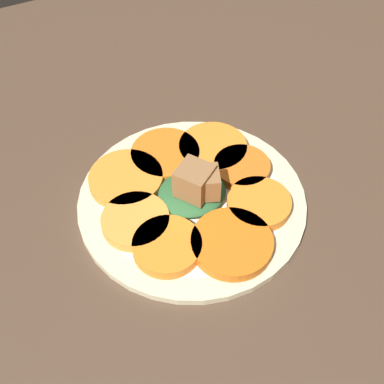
# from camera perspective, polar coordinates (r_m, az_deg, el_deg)

# --- Properties ---
(table_slab) EXTENTS (1.20, 1.20, 0.02)m
(table_slab) POSITION_cam_1_polar(r_m,az_deg,el_deg) (0.63, 0.00, -1.83)
(table_slab) COLOR #4C3828
(table_slab) RESTS_ON ground
(plate) EXTENTS (0.29, 0.29, 0.01)m
(plate) POSITION_cam_1_polar(r_m,az_deg,el_deg) (0.61, 0.00, -0.95)
(plate) COLOR beige
(plate) RESTS_ON table_slab
(carrot_slice_0) EXTENTS (0.08, 0.08, 0.01)m
(carrot_slice_0) POSITION_cam_1_polar(r_m,az_deg,el_deg) (0.56, -2.96, -6.41)
(carrot_slice_0) COLOR orange
(carrot_slice_0) RESTS_ON plate
(carrot_slice_1) EXTENTS (0.10, 0.10, 0.01)m
(carrot_slice_1) POSITION_cam_1_polar(r_m,az_deg,el_deg) (0.56, 4.74, -6.07)
(carrot_slice_1) COLOR orange
(carrot_slice_1) RESTS_ON plate
(carrot_slice_2) EXTENTS (0.08, 0.08, 0.01)m
(carrot_slice_2) POSITION_cam_1_polar(r_m,az_deg,el_deg) (0.60, 7.94, -1.36)
(carrot_slice_2) COLOR orange
(carrot_slice_2) RESTS_ON plate
(carrot_slice_3) EXTENTS (0.07, 0.07, 0.01)m
(carrot_slice_3) POSITION_cam_1_polar(r_m,az_deg,el_deg) (0.64, 5.92, 2.90)
(carrot_slice_3) COLOR orange
(carrot_slice_3) RESTS_ON plate
(carrot_slice_4) EXTENTS (0.09, 0.09, 0.01)m
(carrot_slice_4) POSITION_cam_1_polar(r_m,az_deg,el_deg) (0.66, 2.49, 5.20)
(carrot_slice_4) COLOR orange
(carrot_slice_4) RESTS_ON plate
(carrot_slice_5) EXTENTS (0.09, 0.09, 0.01)m
(carrot_slice_5) POSITION_cam_1_polar(r_m,az_deg,el_deg) (0.65, -3.36, 4.39)
(carrot_slice_5) COLOR orange
(carrot_slice_5) RESTS_ON plate
(carrot_slice_6) EXTENTS (0.10, 0.10, 0.01)m
(carrot_slice_6) POSITION_cam_1_polar(r_m,az_deg,el_deg) (0.63, -7.82, 1.54)
(carrot_slice_6) COLOR orange
(carrot_slice_6) RESTS_ON plate
(carrot_slice_7) EXTENTS (0.08, 0.08, 0.01)m
(carrot_slice_7) POSITION_cam_1_polar(r_m,az_deg,el_deg) (0.58, -6.71, -3.42)
(carrot_slice_7) COLOR #F99539
(carrot_slice_7) RESTS_ON plate
(center_pile) EXTENTS (0.09, 0.08, 0.06)m
(center_pile) POSITION_cam_1_polar(r_m,az_deg,el_deg) (0.59, 0.24, 0.64)
(center_pile) COLOR #2D6033
(center_pile) RESTS_ON plate
(fork) EXTENTS (0.17, 0.03, 0.00)m
(fork) POSITION_cam_1_polar(r_m,az_deg,el_deg) (0.58, 3.67, -3.58)
(fork) COLOR silver
(fork) RESTS_ON plate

